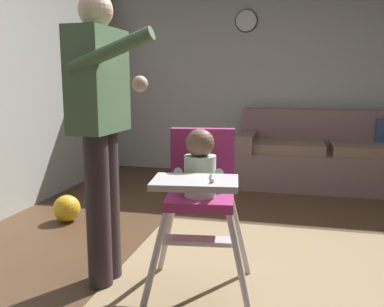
{
  "coord_description": "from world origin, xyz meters",
  "views": [
    {
      "loc": [
        0.2,
        -2.45,
        1.18
      ],
      "look_at": [
        -0.35,
        -0.19,
        0.78
      ],
      "focal_mm": 38.72,
      "sensor_mm": 36.0,
      "label": 1
    }
  ],
  "objects_px": {
    "high_chair": "(200,181)",
    "wall_clock": "(246,21)",
    "adult_standing": "(101,125)",
    "couch": "(327,157)",
    "toy_ball": "(67,208)"
  },
  "relations": [
    {
      "from": "adult_standing",
      "to": "high_chair",
      "type": "bearing_deg",
      "value": -0.02
    },
    {
      "from": "toy_ball",
      "to": "couch",
      "type": "bearing_deg",
      "value": 39.18
    },
    {
      "from": "high_chair",
      "to": "wall_clock",
      "type": "relative_size",
      "value": 3.39
    },
    {
      "from": "couch",
      "to": "toy_ball",
      "type": "xyz_separation_m",
      "value": [
        -2.25,
        -1.83,
        -0.22
      ]
    },
    {
      "from": "couch",
      "to": "adult_standing",
      "type": "relative_size",
      "value": 1.21
    },
    {
      "from": "wall_clock",
      "to": "adult_standing",
      "type": "bearing_deg",
      "value": -97.83
    },
    {
      "from": "toy_ball",
      "to": "wall_clock",
      "type": "bearing_deg",
      "value": 61.8
    },
    {
      "from": "high_chair",
      "to": "toy_ball",
      "type": "height_order",
      "value": "high_chair"
    },
    {
      "from": "high_chair",
      "to": "wall_clock",
      "type": "xyz_separation_m",
      "value": [
        -0.14,
        3.25,
        1.28
      ]
    },
    {
      "from": "couch",
      "to": "toy_ball",
      "type": "bearing_deg",
      "value": -50.82
    },
    {
      "from": "toy_ball",
      "to": "wall_clock",
      "type": "height_order",
      "value": "wall_clock"
    },
    {
      "from": "high_chair",
      "to": "toy_ball",
      "type": "xyz_separation_m",
      "value": [
        -1.38,
        0.93,
        -0.54
      ]
    },
    {
      "from": "couch",
      "to": "wall_clock",
      "type": "xyz_separation_m",
      "value": [
        -1.01,
        0.48,
        1.6
      ]
    },
    {
      "from": "high_chair",
      "to": "adult_standing",
      "type": "bearing_deg",
      "value": -100.01
    },
    {
      "from": "high_chair",
      "to": "adult_standing",
      "type": "relative_size",
      "value": 0.57
    }
  ]
}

